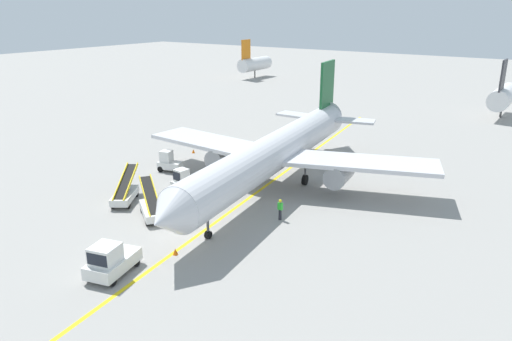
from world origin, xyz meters
TOP-DOWN VIEW (x-y plane):
  - ground_plane at (0.00, 0.00)m, footprint 300.00×300.00m
  - taxi_line_yellow at (-0.38, 5.00)m, footprint 11.27×79.28m
  - airliner at (-0.46, 12.34)m, footprint 28.34×35.30m
  - pushback_tug at (-0.49, -6.86)m, footprint 2.72×3.95m
  - baggage_tug_near_wing at (-6.72, 6.64)m, footprint 1.61×2.55m
  - baggage_tug_by_cargo_door at (-11.70, 9.92)m, footprint 2.65×1.86m
  - belt_loader_forward_hold at (-9.03, 1.82)m, footprint 3.74×4.89m
  - belt_loader_aft_hold at (-4.84, 0.85)m, footprint 4.81×3.90m
  - ground_crew_marshaller at (3.75, 6.06)m, footprint 0.36×0.24m
  - safety_cone_nose_left at (-1.24, 0.10)m, footprint 0.36×0.36m
  - safety_cone_nose_right at (-14.00, 16.18)m, footprint 0.36×0.36m
  - safety_cone_wingtip_left at (0.94, -2.71)m, footprint 0.36×0.36m
  - distant_aircraft_far_left at (-43.37, 71.28)m, footprint 3.00×10.10m
  - distant_aircraft_mid_left at (11.49, 56.26)m, footprint 3.00×10.10m

SIDE VIEW (x-z plane):
  - ground_plane at x=0.00m, z-range 0.00..0.00m
  - taxi_line_yellow at x=-0.38m, z-range 0.00..0.01m
  - safety_cone_nose_left at x=-1.24m, z-range 0.00..0.44m
  - safety_cone_nose_right at x=-14.00m, z-range 0.00..0.44m
  - safety_cone_wingtip_left at x=0.94m, z-range 0.00..0.44m
  - belt_loader_forward_hold at x=-9.03m, z-range -0.52..2.07m
  - belt_loader_aft_hold at x=-4.84m, z-range -0.52..2.07m
  - ground_crew_marshaller at x=3.75m, z-range 0.06..1.76m
  - baggage_tug_near_wing at x=-6.72m, z-range -0.12..1.98m
  - baggage_tug_by_cargo_door at x=-11.70m, z-range -0.12..1.98m
  - pushback_tug at x=-0.49m, z-range -0.11..2.09m
  - distant_aircraft_far_left at x=-43.37m, z-range -1.18..7.62m
  - distant_aircraft_mid_left at x=11.49m, z-range -1.18..7.62m
  - airliner at x=-0.46m, z-range -1.63..8.47m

